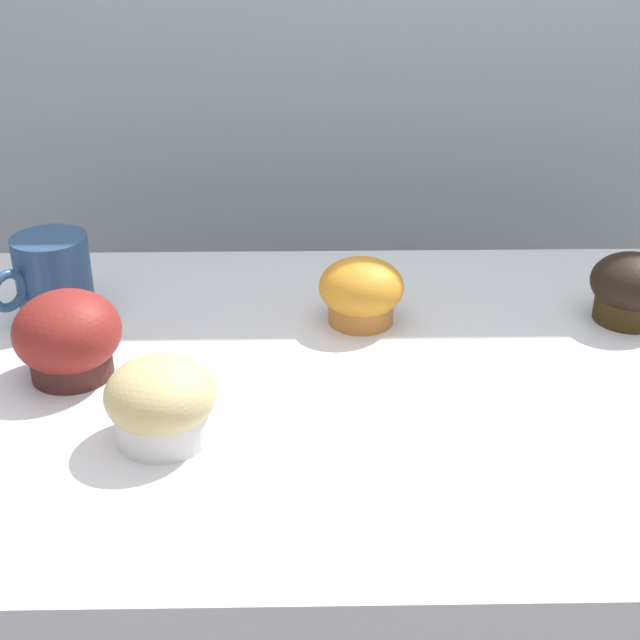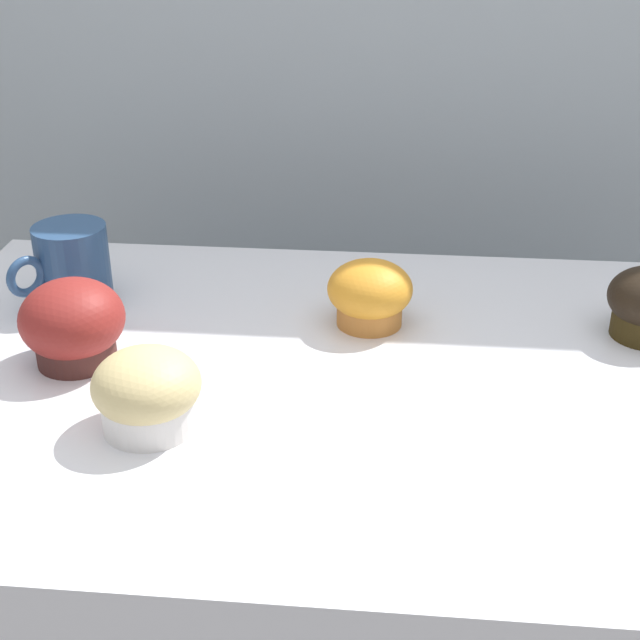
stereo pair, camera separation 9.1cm
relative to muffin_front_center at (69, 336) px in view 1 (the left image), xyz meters
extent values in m
cube|color=#A8B2B7|center=(0.30, 0.60, -0.02)|extent=(3.20, 0.10, 1.80)
cylinder|color=#46221E|center=(0.00, 0.00, -0.02)|extent=(0.08, 0.08, 0.05)
ellipsoid|color=maroon|center=(0.00, 0.00, 0.01)|extent=(0.11, 0.11, 0.08)
cylinder|color=#35280F|center=(0.60, 0.11, -0.02)|extent=(0.08, 0.08, 0.05)
ellipsoid|color=black|center=(0.60, 0.11, 0.00)|extent=(0.09, 0.09, 0.06)
cylinder|color=white|center=(0.11, -0.11, -0.02)|extent=(0.09, 0.09, 0.05)
ellipsoid|color=#DBC17E|center=(0.11, -0.11, 0.00)|extent=(0.10, 0.10, 0.06)
cylinder|color=#C87B35|center=(0.29, 0.11, -0.02)|extent=(0.07, 0.07, 0.04)
ellipsoid|color=orange|center=(0.29, 0.11, 0.00)|extent=(0.09, 0.09, 0.06)
cylinder|color=navy|center=(-0.05, 0.14, 0.00)|extent=(0.08, 0.08, 0.09)
torus|color=navy|center=(-0.08, 0.09, 0.01)|extent=(0.04, 0.04, 0.05)
cylinder|color=black|center=(-0.05, 0.14, 0.05)|extent=(0.07, 0.07, 0.01)
camera|label=1|loc=(0.24, -0.78, 0.41)|focal=50.00mm
camera|label=2|loc=(0.33, -0.78, 0.41)|focal=50.00mm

